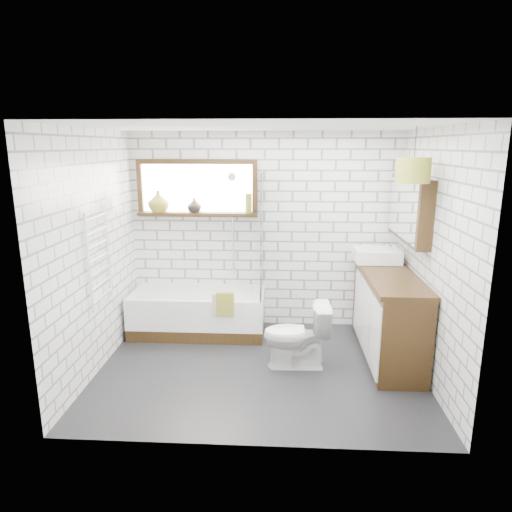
# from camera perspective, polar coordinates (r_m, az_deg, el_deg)

# --- Properties ---
(floor) EXTENTS (3.40, 2.60, 0.01)m
(floor) POSITION_cam_1_polar(r_m,az_deg,el_deg) (5.04, 0.40, -13.90)
(floor) COLOR black
(floor) RESTS_ON ground
(ceiling) EXTENTS (3.40, 2.60, 0.01)m
(ceiling) POSITION_cam_1_polar(r_m,az_deg,el_deg) (4.47, 0.46, 15.94)
(ceiling) COLOR white
(ceiling) RESTS_ON ground
(wall_back) EXTENTS (3.40, 0.01, 2.50)m
(wall_back) POSITION_cam_1_polar(r_m,az_deg,el_deg) (5.87, 1.06, 3.09)
(wall_back) COLOR white
(wall_back) RESTS_ON ground
(wall_front) EXTENTS (3.40, 0.01, 2.50)m
(wall_front) POSITION_cam_1_polar(r_m,az_deg,el_deg) (3.34, -0.68, -5.14)
(wall_front) COLOR white
(wall_front) RESTS_ON ground
(wall_left) EXTENTS (0.01, 2.60, 2.50)m
(wall_left) POSITION_cam_1_polar(r_m,az_deg,el_deg) (4.98, -19.58, 0.36)
(wall_left) COLOR white
(wall_left) RESTS_ON ground
(wall_right) EXTENTS (0.01, 2.60, 2.50)m
(wall_right) POSITION_cam_1_polar(r_m,az_deg,el_deg) (4.83, 21.09, -0.17)
(wall_right) COLOR white
(wall_right) RESTS_ON ground
(window) EXTENTS (1.52, 0.16, 0.68)m
(window) POSITION_cam_1_polar(r_m,az_deg,el_deg) (5.85, -7.38, 8.38)
(window) COLOR black
(window) RESTS_ON wall_back
(towel_radiator) EXTENTS (0.06, 0.52, 1.00)m
(towel_radiator) POSITION_cam_1_polar(r_m,az_deg,el_deg) (4.97, -19.05, -0.20)
(towel_radiator) COLOR white
(towel_radiator) RESTS_ON wall_left
(mirror_cabinet) EXTENTS (0.16, 1.20, 0.70)m
(mirror_cabinet) POSITION_cam_1_polar(r_m,az_deg,el_deg) (5.30, 18.65, 5.61)
(mirror_cabinet) COLOR black
(mirror_cabinet) RESTS_ON wall_right
(shower_riser) EXTENTS (0.02, 0.02, 1.30)m
(shower_riser) POSITION_cam_1_polar(r_m,az_deg,el_deg) (5.84, -2.89, 4.01)
(shower_riser) COLOR silver
(shower_riser) RESTS_ON wall_back
(bathtub) EXTENTS (1.66, 0.73, 0.54)m
(bathtub) POSITION_cam_1_polar(r_m,az_deg,el_deg) (5.87, -7.22, -6.98)
(bathtub) COLOR white
(bathtub) RESTS_ON floor
(shower_screen) EXTENTS (0.02, 0.72, 1.50)m
(shower_screen) POSITION_cam_1_polar(r_m,az_deg,el_deg) (5.50, 0.80, 2.76)
(shower_screen) COLOR white
(shower_screen) RESTS_ON bathtub
(towel_green) EXTENTS (0.21, 0.06, 0.28)m
(towel_green) POSITION_cam_1_polar(r_m,az_deg,el_deg) (5.39, -3.87, -6.01)
(towel_green) COLOR olive
(towel_green) RESTS_ON bathtub
(towel_beige) EXTENTS (0.19, 0.05, 0.25)m
(towel_beige) POSITION_cam_1_polar(r_m,az_deg,el_deg) (5.39, -4.46, -5.99)
(towel_beige) COLOR tan
(towel_beige) RESTS_ON bathtub
(vanity) EXTENTS (0.55, 1.70, 0.97)m
(vanity) POSITION_cam_1_polar(r_m,az_deg,el_deg) (5.38, 16.14, -6.93)
(vanity) COLOR black
(vanity) RESTS_ON floor
(basin) EXTENTS (0.52, 0.46, 0.15)m
(basin) POSITION_cam_1_polar(r_m,az_deg,el_deg) (5.67, 14.85, 0.14)
(basin) COLOR white
(basin) RESTS_ON vanity
(tap) EXTENTS (0.03, 0.03, 0.14)m
(tap) POSITION_cam_1_polar(r_m,az_deg,el_deg) (5.69, 16.45, 0.56)
(tap) COLOR silver
(tap) RESTS_ON vanity
(toilet) EXTENTS (0.42, 0.71, 0.71)m
(toilet) POSITION_cam_1_polar(r_m,az_deg,el_deg) (4.95, 5.05, -9.86)
(toilet) COLOR white
(toilet) RESTS_ON floor
(vase_olive) EXTENTS (0.27, 0.27, 0.27)m
(vase_olive) POSITION_cam_1_polar(r_m,az_deg,el_deg) (5.95, -12.09, 6.50)
(vase_olive) COLOR olive
(vase_olive) RESTS_ON window
(vase_dark) EXTENTS (0.23, 0.23, 0.18)m
(vase_dark) POSITION_cam_1_polar(r_m,az_deg,el_deg) (5.85, -7.72, 6.13)
(vase_dark) COLOR black
(vase_dark) RESTS_ON window
(bottle) EXTENTS (0.09, 0.09, 0.24)m
(bottle) POSITION_cam_1_polar(r_m,az_deg,el_deg) (5.75, -0.96, 6.40)
(bottle) COLOR olive
(bottle) RESTS_ON window
(pendant) EXTENTS (0.32, 0.32, 0.23)m
(pendant) POSITION_cam_1_polar(r_m,az_deg,el_deg) (4.60, 19.06, 10.10)
(pendant) COLOR olive
(pendant) RESTS_ON ceiling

